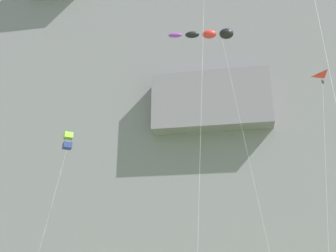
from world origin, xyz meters
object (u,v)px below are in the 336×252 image
kite_windsock_upper_mid (211,34)px  kite_delta_upper_right (203,7)px  kite_box_mid_center (68,141)px  kite_delta_high_right (325,96)px

kite_windsock_upper_mid → kite_delta_upper_right: bearing=-92.1°
kite_box_mid_center → kite_delta_upper_right: (17.33, -15.10, 4.91)m
kite_windsock_upper_mid → kite_delta_upper_right: kite_windsock_upper_mid is taller
kite_delta_high_right → kite_box_mid_center: bearing=151.0°
kite_delta_high_right → kite_windsock_upper_mid: kite_windsock_upper_mid is taller
kite_box_mid_center → kite_delta_high_right: 29.45m
kite_delta_high_right → kite_windsock_upper_mid: bearing=145.1°
kite_delta_upper_right → kite_windsock_upper_mid: bearing=87.9°
kite_delta_high_right → kite_delta_upper_right: size_ratio=0.66×
kite_windsock_upper_mid → kite_delta_upper_right: (-0.24, -6.53, -1.91)m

